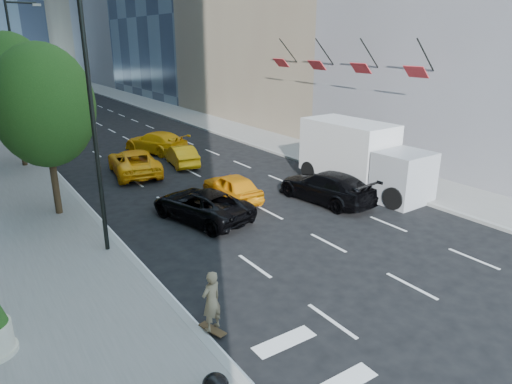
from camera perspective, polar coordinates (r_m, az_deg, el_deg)
ground at (r=17.76m, az=6.60°, el=-7.09°), size 160.00×160.00×0.00m
sidewalk_right at (r=47.44m, az=-7.78°, el=9.20°), size 4.00×120.00×0.15m
lamp_near at (r=16.73m, az=-19.41°, el=11.23°), size 2.13×0.22×10.00m
lamp_far at (r=34.40m, az=-27.52°, el=13.48°), size 2.13×0.22×10.00m
tree_near at (r=21.52m, az=-24.99°, el=9.70°), size 4.20×4.20×7.46m
tree_mid at (r=31.36m, az=-28.27°, el=12.15°), size 4.50×4.50×7.99m
facade_flags at (r=30.63m, az=10.37°, el=15.52°), size 1.85×13.30×2.05m
skateboarder at (r=12.68m, az=-5.58°, el=-13.88°), size 0.72×0.57×1.74m
black_sedan_lincoln at (r=20.33m, az=-6.83°, el=-1.59°), size 3.54×5.43×1.39m
black_sedan_mercedes at (r=22.68m, az=8.74°, el=0.65°), size 2.75×5.48×1.53m
taxi_a at (r=22.69m, az=-3.02°, el=0.65°), size 1.71×4.05×1.37m
taxi_b at (r=29.45m, az=-9.33°, el=4.55°), size 1.98×4.09×1.29m
taxi_c at (r=28.02m, az=-15.02°, el=3.64°), size 3.28×5.68×1.49m
taxi_d at (r=33.18m, az=-12.39°, el=6.12°), size 3.71×5.57×1.50m
city_bus at (r=44.31m, az=-26.31°, el=8.61°), size 6.38×10.46×2.89m
box_truck at (r=24.86m, az=13.05°, el=4.39°), size 2.94×7.39×3.48m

